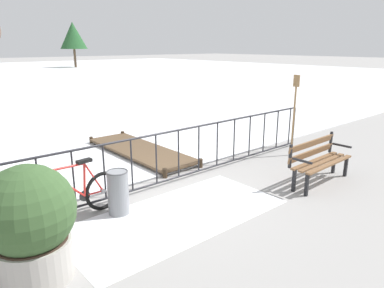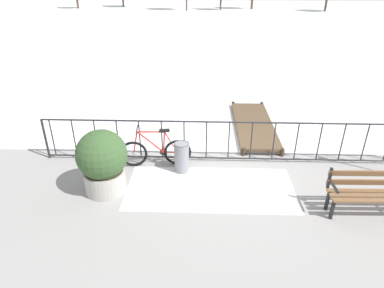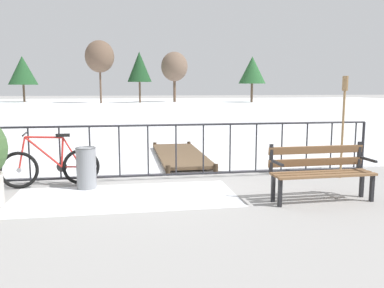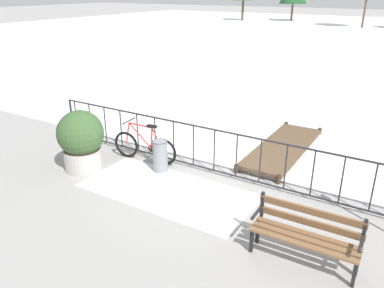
% 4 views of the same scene
% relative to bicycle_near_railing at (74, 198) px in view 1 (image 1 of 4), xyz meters
% --- Properties ---
extents(ground_plane, '(160.00, 160.00, 0.00)m').
position_rel_bicycle_near_railing_xyz_m(ground_plane, '(1.75, 0.26, -0.37)').
color(ground_plane, gray).
extents(snow_patch, '(3.61, 1.68, 0.01)m').
position_rel_bicycle_near_railing_xyz_m(snow_patch, '(1.30, -0.94, -0.36)').
color(snow_patch, white).
rests_on(snow_patch, ground).
extents(railing_fence, '(9.06, 0.06, 1.07)m').
position_rel_bicycle_near_railing_xyz_m(railing_fence, '(1.75, 0.26, 0.19)').
color(railing_fence, '#232328').
rests_on(railing_fence, ground).
extents(bicycle_near_railing, '(1.71, 0.52, 0.97)m').
position_rel_bicycle_near_railing_xyz_m(bicycle_near_railing, '(0.00, 0.00, 0.00)').
color(bicycle_near_railing, black).
rests_on(bicycle_near_railing, ground).
extents(park_bench, '(1.61, 0.51, 0.89)m').
position_rel_bicycle_near_railing_xyz_m(park_bench, '(4.32, -1.60, 0.14)').
color(park_bench, brown).
rests_on(park_bench, ground).
extents(planter_with_shrub, '(1.04, 1.04, 1.40)m').
position_rel_bicycle_near_railing_xyz_m(planter_with_shrub, '(-0.93, -1.09, 0.35)').
color(planter_with_shrub, '#ADA8A0').
rests_on(planter_with_shrub, ground).
extents(trash_bin, '(0.35, 0.35, 0.73)m').
position_rel_bicycle_near_railing_xyz_m(trash_bin, '(0.64, -0.24, 0.00)').
color(trash_bin, gray).
rests_on(trash_bin, ground).
extents(oar_upright, '(0.04, 0.16, 1.98)m').
position_rel_bicycle_near_railing_xyz_m(oar_upright, '(5.48, -0.23, 0.77)').
color(oar_upright, '#937047').
rests_on(oar_upright, ground).
extents(wooden_dock, '(1.10, 3.55, 0.20)m').
position_rel_bicycle_near_railing_xyz_m(wooden_dock, '(2.65, 2.28, -0.25)').
color(wooden_dock, brown).
rests_on(wooden_dock, ground).
extents(tree_west_mid, '(3.15, 3.15, 5.32)m').
position_rel_bicycle_near_railing_xyz_m(tree_west_mid, '(16.14, 37.90, 3.38)').
color(tree_west_mid, brown).
rests_on(tree_west_mid, ground).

